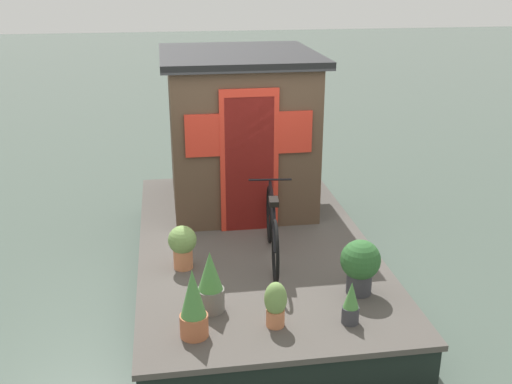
# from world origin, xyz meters

# --- Properties ---
(ground_plane) EXTENTS (60.00, 60.00, 0.00)m
(ground_plane) POSITION_xyz_m (0.00, 0.00, 0.00)
(ground_plane) COLOR #47564C
(houseboat_deck) EXTENTS (4.89, 2.76, 0.48)m
(houseboat_deck) POSITION_xyz_m (0.00, 0.00, 0.24)
(houseboat_deck) COLOR #4C4742
(houseboat_deck) RESTS_ON ground_plane
(houseboat_cabin) EXTENTS (2.18, 2.04, 2.09)m
(houseboat_cabin) POSITION_xyz_m (1.33, 0.00, 1.54)
(houseboat_cabin) COLOR #4C3828
(houseboat_cabin) RESTS_ON houseboat_deck
(bicycle) EXTENTS (1.70, 0.50, 0.83)m
(bicycle) POSITION_xyz_m (-0.56, -0.13, 0.87)
(bicycle) COLOR black
(bicycle) RESTS_ON houseboat_deck
(potted_plant_basil) EXTENTS (0.21, 0.21, 0.45)m
(potted_plant_basil) POSITION_xyz_m (-1.89, 0.08, 0.72)
(potted_plant_basil) COLOR #C6754C
(potted_plant_basil) RESTS_ON houseboat_deck
(potted_plant_fern) EXTENTS (0.26, 0.26, 0.67)m
(potted_plant_fern) POSITION_xyz_m (-1.94, 0.83, 0.80)
(potted_plant_fern) COLOR #B2603D
(potted_plant_fern) RESTS_ON houseboat_deck
(potted_plant_rosemary) EXTENTS (0.27, 0.27, 0.63)m
(potted_plant_rosemary) POSITION_xyz_m (-1.53, 0.65, 0.78)
(potted_plant_rosemary) COLOR slate
(potted_plant_rosemary) RESTS_ON houseboat_deck
(potted_plant_mint) EXTENTS (0.16, 0.16, 0.43)m
(potted_plant_mint) POSITION_xyz_m (-1.95, -0.62, 0.68)
(potted_plant_mint) COLOR #38383D
(potted_plant_mint) RESTS_ON houseboat_deck
(potted_plant_ivy) EXTENTS (0.31, 0.31, 0.50)m
(potted_plant_ivy) POSITION_xyz_m (-0.60, 0.88, 0.76)
(potted_plant_ivy) COLOR #C6754C
(potted_plant_ivy) RESTS_ON houseboat_deck
(potted_plant_geranium) EXTENTS (0.41, 0.41, 0.58)m
(potted_plant_geranium) POSITION_xyz_m (-1.42, -0.88, 0.81)
(potted_plant_geranium) COLOR #38383D
(potted_plant_geranium) RESTS_ON houseboat_deck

